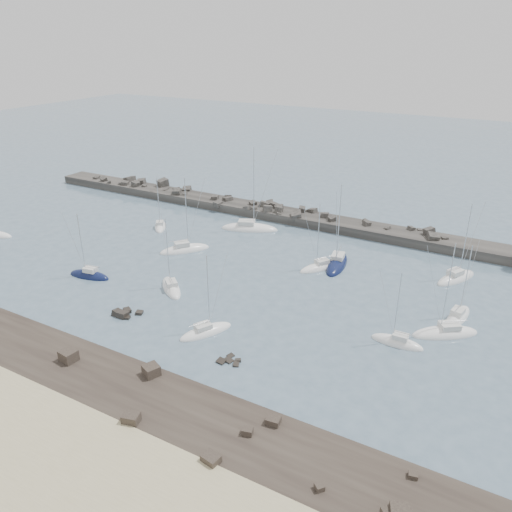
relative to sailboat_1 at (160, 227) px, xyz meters
The scene contains 17 objects.
ground 30.76m from the sailboat_1, 43.66° to the right, with size 400.00×400.00×0.00m, color slate.
rock_shelf 48.77m from the sailboat_1, 62.44° to the right, with size 140.00×12.00×2.06m.
rock_cluster_near 34.65m from the sailboat_1, 59.29° to the right, with size 3.80×3.17×1.49m.
rock_cluster_far 48.22m from the sailboat_1, 41.29° to the right, with size 2.96×2.62×0.83m.
breakwater 22.04m from the sailboat_1, 49.59° to the left, with size 115.00×7.54×5.13m.
sailboat_1 is the anchor object (origin of this frame).
sailboat_2 23.75m from the sailboat_1, 79.64° to the right, with size 7.54×3.35×11.80m.
sailboat_3 13.67m from the sailboat_1, 32.51° to the right, with size 8.05×8.88×14.60m.
sailboat_4 18.24m from the sailboat_1, 24.98° to the left, with size 11.94×7.52×17.89m.
sailboat_5 27.51m from the sailboat_1, 47.58° to the right, with size 7.45×6.82×12.32m.
sailboat_6 35.96m from the sailboat_1, ahead, with size 6.23×7.86×12.37m.
sailboat_7 41.20m from the sailboat_1, 42.85° to the right, with size 5.68×7.77×11.99m.
sailboat_8 37.94m from the sailboat_1, ahead, with size 4.53×10.22×15.60m.
sailboat_9 56.07m from the sailboat_1, 19.00° to the right, with size 6.72×2.11×10.80m.
sailboat_10 59.32m from the sailboat_1, ahead, with size 3.59×7.63×11.81m.
sailboat_11 59.46m from the sailboat_1, 12.71° to the right, with size 8.93×7.40×14.15m.
sailboat_12 56.80m from the sailboat_1, ahead, with size 6.37×8.78×13.69m.
Camera 1 is at (40.86, -52.54, 36.35)m, focal length 35.00 mm.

